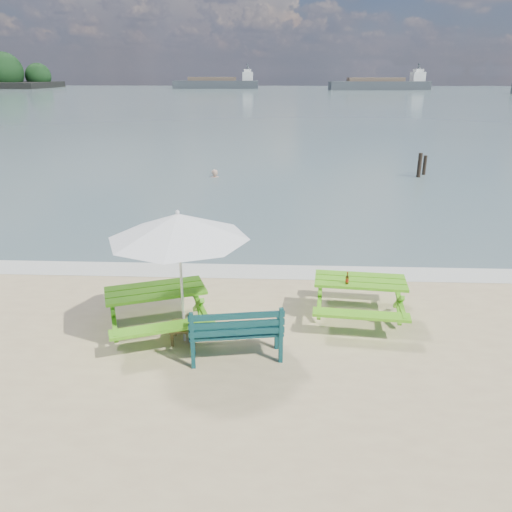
{
  "coord_description": "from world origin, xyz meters",
  "views": [
    {
      "loc": [
        0.61,
        -6.48,
        4.53
      ],
      "look_at": [
        0.16,
        3.0,
        1.0
      ],
      "focal_mm": 35.0,
      "sensor_mm": 36.0,
      "label": 1
    }
  ],
  "objects_px": {
    "picnic_table_left": "(157,311)",
    "side_table": "(184,332)",
    "picnic_table_right": "(359,300)",
    "patio_umbrella": "(178,226)",
    "swimmer": "(215,187)",
    "beer_bottle": "(347,280)",
    "park_bench": "(236,342)"
  },
  "relations": [
    {
      "from": "picnic_table_left",
      "to": "side_table",
      "type": "distance_m",
      "value": 0.69
    },
    {
      "from": "picnic_table_right",
      "to": "swimmer",
      "type": "height_order",
      "value": "picnic_table_right"
    },
    {
      "from": "side_table",
      "to": "patio_umbrella",
      "type": "xyz_separation_m",
      "value": [
        0.0,
        0.0,
        1.97
      ]
    },
    {
      "from": "patio_umbrella",
      "to": "beer_bottle",
      "type": "distance_m",
      "value": 3.28
    },
    {
      "from": "patio_umbrella",
      "to": "swimmer",
      "type": "relative_size",
      "value": 1.57
    },
    {
      "from": "side_table",
      "to": "park_bench",
      "type": "bearing_deg",
      "value": -27.98
    },
    {
      "from": "park_bench",
      "to": "patio_umbrella",
      "type": "xyz_separation_m",
      "value": [
        -0.97,
        0.52,
        1.84
      ]
    },
    {
      "from": "side_table",
      "to": "swimmer",
      "type": "bearing_deg",
      "value": 95.12
    },
    {
      "from": "picnic_table_right",
      "to": "patio_umbrella",
      "type": "bearing_deg",
      "value": -162.32
    },
    {
      "from": "park_bench",
      "to": "side_table",
      "type": "bearing_deg",
      "value": 152.02
    },
    {
      "from": "picnic_table_left",
      "to": "swimmer",
      "type": "bearing_deg",
      "value": 93.03
    },
    {
      "from": "park_bench",
      "to": "swimmer",
      "type": "height_order",
      "value": "park_bench"
    },
    {
      "from": "picnic_table_right",
      "to": "beer_bottle",
      "type": "height_order",
      "value": "beer_bottle"
    },
    {
      "from": "picnic_table_left",
      "to": "park_bench",
      "type": "distance_m",
      "value": 1.75
    },
    {
      "from": "picnic_table_left",
      "to": "picnic_table_right",
      "type": "height_order",
      "value": "picnic_table_left"
    },
    {
      "from": "side_table",
      "to": "swimmer",
      "type": "distance_m",
      "value": 14.72
    },
    {
      "from": "beer_bottle",
      "to": "park_bench",
      "type": "bearing_deg",
      "value": -146.16
    },
    {
      "from": "park_bench",
      "to": "beer_bottle",
      "type": "xyz_separation_m",
      "value": [
        1.96,
        1.31,
        0.6
      ]
    },
    {
      "from": "side_table",
      "to": "beer_bottle",
      "type": "xyz_separation_m",
      "value": [
        2.93,
        0.8,
        0.73
      ]
    },
    {
      "from": "side_table",
      "to": "picnic_table_right",
      "type": "bearing_deg",
      "value": 17.68
    },
    {
      "from": "picnic_table_right",
      "to": "patio_umbrella",
      "type": "distance_m",
      "value": 3.8
    },
    {
      "from": "picnic_table_left",
      "to": "park_bench",
      "type": "xyz_separation_m",
      "value": [
        1.53,
        -0.85,
        -0.11
      ]
    },
    {
      "from": "picnic_table_right",
      "to": "park_bench",
      "type": "xyz_separation_m",
      "value": [
        -2.24,
        -1.54,
        -0.1
      ]
    },
    {
      "from": "beer_bottle",
      "to": "swimmer",
      "type": "xyz_separation_m",
      "value": [
        -4.24,
        13.84,
        -1.35
      ]
    },
    {
      "from": "beer_bottle",
      "to": "patio_umbrella",
      "type": "bearing_deg",
      "value": -164.77
    },
    {
      "from": "park_bench",
      "to": "beer_bottle",
      "type": "distance_m",
      "value": 2.44
    },
    {
      "from": "picnic_table_right",
      "to": "beer_bottle",
      "type": "relative_size",
      "value": 8.79
    },
    {
      "from": "picnic_table_left",
      "to": "patio_umbrella",
      "type": "relative_size",
      "value": 0.98
    },
    {
      "from": "picnic_table_right",
      "to": "beer_bottle",
      "type": "distance_m",
      "value": 0.62
    },
    {
      "from": "side_table",
      "to": "picnic_table_left",
      "type": "bearing_deg",
      "value": 148.69
    },
    {
      "from": "picnic_table_left",
      "to": "side_table",
      "type": "bearing_deg",
      "value": -31.31
    },
    {
      "from": "swimmer",
      "to": "picnic_table_left",
      "type": "bearing_deg",
      "value": -86.97
    }
  ]
}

